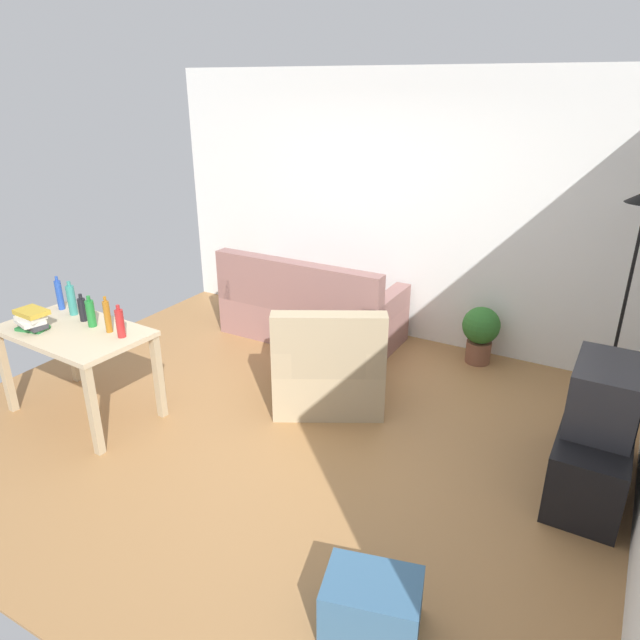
{
  "coord_description": "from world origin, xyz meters",
  "views": [
    {
      "loc": [
        2.24,
        -3.27,
        2.56
      ],
      "look_at": [
        0.1,
        0.5,
        0.75
      ],
      "focal_mm": 32.15,
      "sensor_mm": 36.0,
      "label": 1
    }
  ],
  "objects_px": {
    "desk": "(75,342)",
    "armchair": "(328,367)",
    "torchiere_lamp": "(638,241)",
    "bottle_tall": "(72,300)",
    "book_stack": "(31,320)",
    "bottle_green": "(91,313)",
    "bottle_dark": "(82,309)",
    "bottle_amber": "(107,316)",
    "potted_plant": "(481,331)",
    "storage_box": "(372,604)",
    "tv_stand": "(592,455)",
    "couch": "(310,311)",
    "bottle_blue": "(59,295)",
    "bottle_red": "(120,323)",
    "tv": "(606,395)"
  },
  "relations": [
    {
      "from": "desk",
      "to": "armchair",
      "type": "bearing_deg",
      "value": 38.55
    },
    {
      "from": "desk",
      "to": "armchair",
      "type": "distance_m",
      "value": 2.05
    },
    {
      "from": "torchiere_lamp",
      "to": "bottle_tall",
      "type": "xyz_separation_m",
      "value": [
        -3.99,
        -2.15,
        -0.52
      ]
    },
    {
      "from": "book_stack",
      "to": "torchiere_lamp",
      "type": "bearing_deg",
      "value": 32.33
    },
    {
      "from": "torchiere_lamp",
      "to": "bottle_green",
      "type": "distance_m",
      "value": 4.32
    },
    {
      "from": "armchair",
      "to": "book_stack",
      "type": "distance_m",
      "value": 2.39
    },
    {
      "from": "bottle_dark",
      "to": "bottle_amber",
      "type": "bearing_deg",
      "value": -8.99
    },
    {
      "from": "potted_plant",
      "to": "armchair",
      "type": "relative_size",
      "value": 0.48
    },
    {
      "from": "desk",
      "to": "storage_box",
      "type": "bearing_deg",
      "value": -9.99
    },
    {
      "from": "tv_stand",
      "to": "storage_box",
      "type": "xyz_separation_m",
      "value": [
        -0.81,
        -1.75,
        -0.09
      ]
    },
    {
      "from": "potted_plant",
      "to": "couch",
      "type": "bearing_deg",
      "value": -169.77
    },
    {
      "from": "armchair",
      "to": "bottle_tall",
      "type": "xyz_separation_m",
      "value": [
        -1.9,
        -0.96,
        0.57
      ]
    },
    {
      "from": "bottle_green",
      "to": "desk",
      "type": "bearing_deg",
      "value": -125.28
    },
    {
      "from": "couch",
      "to": "bottle_amber",
      "type": "xyz_separation_m",
      "value": [
        -0.55,
        -2.12,
        0.58
      ]
    },
    {
      "from": "storage_box",
      "to": "bottle_green",
      "type": "height_order",
      "value": "bottle_green"
    },
    {
      "from": "potted_plant",
      "to": "bottle_tall",
      "type": "xyz_separation_m",
      "value": [
        -2.83,
        -2.33,
        0.56
      ]
    },
    {
      "from": "potted_plant",
      "to": "bottle_tall",
      "type": "height_order",
      "value": "bottle_tall"
    },
    {
      "from": "armchair",
      "to": "storage_box",
      "type": "relative_size",
      "value": 2.49
    },
    {
      "from": "tv_stand",
      "to": "torchiere_lamp",
      "type": "distance_m",
      "value": 1.75
    },
    {
      "from": "desk",
      "to": "potted_plant",
      "type": "distance_m",
      "value": 3.63
    },
    {
      "from": "desk",
      "to": "bottle_amber",
      "type": "xyz_separation_m",
      "value": [
        0.29,
        0.11,
        0.24
      ]
    },
    {
      "from": "desk",
      "to": "bottle_blue",
      "type": "relative_size",
      "value": 4.22
    },
    {
      "from": "desk",
      "to": "bottle_red",
      "type": "xyz_separation_m",
      "value": [
        0.45,
        0.09,
        0.22
      ]
    },
    {
      "from": "torchiere_lamp",
      "to": "storage_box",
      "type": "xyz_separation_m",
      "value": [
        -0.81,
        -3.04,
        -1.26
      ]
    },
    {
      "from": "desk",
      "to": "bottle_red",
      "type": "relative_size",
      "value": 4.76
    },
    {
      "from": "bottle_green",
      "to": "book_stack",
      "type": "bearing_deg",
      "value": -140.54
    },
    {
      "from": "tv_stand",
      "to": "desk",
      "type": "bearing_deg",
      "value": 105.93
    },
    {
      "from": "armchair",
      "to": "couch",
      "type": "bearing_deg",
      "value": -81.59
    },
    {
      "from": "tv_stand",
      "to": "bottle_green",
      "type": "height_order",
      "value": "bottle_green"
    },
    {
      "from": "bottle_amber",
      "to": "bottle_red",
      "type": "relative_size",
      "value": 1.13
    },
    {
      "from": "tv_stand",
      "to": "book_stack",
      "type": "relative_size",
      "value": 4.05
    },
    {
      "from": "torchiere_lamp",
      "to": "bottle_amber",
      "type": "height_order",
      "value": "torchiere_lamp"
    },
    {
      "from": "bottle_tall",
      "to": "bottle_red",
      "type": "height_order",
      "value": "bottle_tall"
    },
    {
      "from": "bottle_tall",
      "to": "armchair",
      "type": "bearing_deg",
      "value": 26.75
    },
    {
      "from": "couch",
      "to": "tv",
      "type": "height_order",
      "value": "same"
    },
    {
      "from": "tv_stand",
      "to": "tv",
      "type": "xyz_separation_m",
      "value": [
        0.0,
        0.0,
        0.46
      ]
    },
    {
      "from": "tv_stand",
      "to": "bottle_amber",
      "type": "xyz_separation_m",
      "value": [
        -3.44,
        -0.96,
        0.65
      ]
    },
    {
      "from": "desk",
      "to": "storage_box",
      "type": "distance_m",
      "value": 3.04
    },
    {
      "from": "tv",
      "to": "desk",
      "type": "height_order",
      "value": "tv"
    },
    {
      "from": "bottle_green",
      "to": "bottle_red",
      "type": "height_order",
      "value": "bottle_red"
    },
    {
      "from": "armchair",
      "to": "tv",
      "type": "bearing_deg",
      "value": 148.11
    },
    {
      "from": "bottle_amber",
      "to": "tv_stand",
      "type": "bearing_deg",
      "value": 15.55
    },
    {
      "from": "tv_stand",
      "to": "bottle_red",
      "type": "relative_size",
      "value": 4.23
    },
    {
      "from": "bottle_blue",
      "to": "desk",
      "type": "bearing_deg",
      "value": -28.69
    },
    {
      "from": "bottle_dark",
      "to": "storage_box",
      "type": "bearing_deg",
      "value": -15.8
    },
    {
      "from": "tv",
      "to": "armchair",
      "type": "xyz_separation_m",
      "value": [
        -2.09,
        0.11,
        -0.38
      ]
    },
    {
      "from": "desk",
      "to": "bottle_tall",
      "type": "distance_m",
      "value": 0.41
    },
    {
      "from": "couch",
      "to": "storage_box",
      "type": "xyz_separation_m",
      "value": [
        2.08,
        -2.91,
        -0.16
      ]
    },
    {
      "from": "bottle_amber",
      "to": "bottle_red",
      "type": "height_order",
      "value": "bottle_amber"
    },
    {
      "from": "tv_stand",
      "to": "bottle_dark",
      "type": "xyz_separation_m",
      "value": [
        -3.8,
        -0.9,
        0.62
      ]
    }
  ]
}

